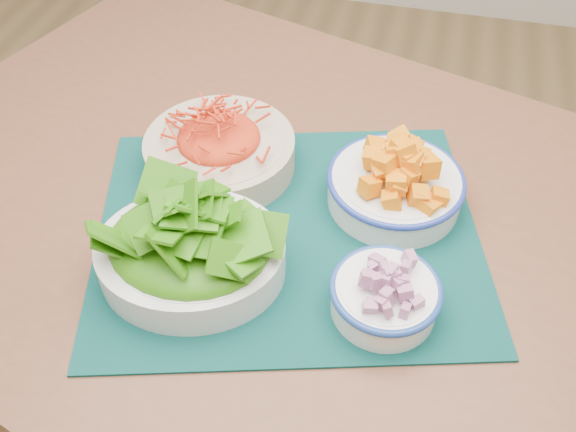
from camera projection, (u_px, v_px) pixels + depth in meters
The scene contains 7 objects.
ground at pixel (300, 428), 1.47m from camera, with size 4.00×4.00×0.00m, color #A68250.
table at pixel (298, 253), 0.97m from camera, with size 1.52×1.24×0.75m.
placemat at pixel (288, 232), 0.88m from camera, with size 0.52×0.42×0.00m, color black.
carrot_bowl at pixel (219, 145), 0.94m from camera, with size 0.23×0.23×0.09m.
squash_bowl at pixel (396, 179), 0.88m from camera, with size 0.21×0.21×0.09m.
lettuce_bowl at pixel (189, 243), 0.79m from camera, with size 0.28×0.25×0.11m.
onion_bowl at pixel (386, 292), 0.76m from camera, with size 0.15×0.15×0.07m.
Camera 1 is at (0.13, -0.65, 1.40)m, focal length 40.00 mm.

